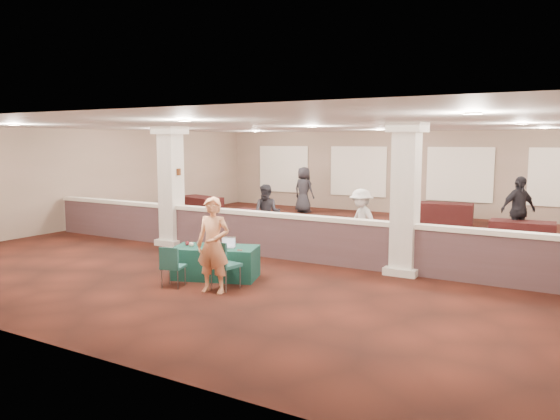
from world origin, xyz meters
The scene contains 31 objects.
ground centered at (0.00, 0.00, 0.00)m, with size 16.00×16.00×0.00m, color #421910.
wall_back centered at (0.00, 8.00, 1.60)m, with size 16.00×0.04×3.20m, color #83705B.
wall_front centered at (0.00, -8.00, 1.60)m, with size 16.00×0.04×3.20m, color #83705B.
wall_left centered at (-8.00, 0.00, 1.60)m, with size 0.04×16.00×3.20m, color #83705B.
ceiling centered at (0.00, 0.00, 3.20)m, with size 16.00×16.00×0.02m, color silver.
partition_wall centered at (0.00, -1.50, 0.57)m, with size 15.60×0.28×1.10m.
column_left centered at (-3.50, -1.50, 1.64)m, with size 0.72×0.72×3.20m.
column_right centered at (3.00, -1.50, 1.64)m, with size 0.72×0.72×3.20m.
sconce_left centered at (-3.78, -1.50, 2.00)m, with size 0.12×0.12×0.18m.
sconce_right centered at (-3.22, -1.50, 2.00)m, with size 0.12×0.12×0.18m.
near_table centered at (-0.23, -3.83, 0.33)m, with size 1.70×0.85×0.65m, color #0E3630.
conf_chair_main centered at (0.43, -4.49, 0.56)m, with size 0.53×0.53×0.94m.
conf_chair_side centered at (-0.50, -4.88, 0.48)m, with size 0.50×0.50×0.81m.
woman centered at (0.39, -4.71, 0.90)m, with size 0.65×0.43×1.80m, color #F1A068.
far_table_front_left centered at (-5.15, 0.30, 0.33)m, with size 1.62×0.81×0.66m, color black.
far_table_front_center centered at (-2.00, 0.30, 0.40)m, with size 1.98×0.99×0.80m, color black.
far_table_back_left centered at (-6.50, 3.40, 0.37)m, with size 1.81×0.90×0.73m, color black.
far_table_back_center centered at (2.00, 6.12, 0.36)m, with size 1.77×0.88×0.72m, color black.
far_table_back_right centered at (4.76, 3.20, 0.33)m, with size 1.65×0.82×0.67m, color black.
attendee_a centered at (-1.50, 0.20, 0.81)m, with size 0.77×0.43×1.61m, color black.
attendee_b centered at (1.36, 0.09, 0.81)m, with size 1.04×0.48×1.63m, color #B9BAB5.
attendee_c centered at (4.61, 3.44, 0.94)m, with size 1.10×0.52×1.87m, color black.
attendee_d centered at (-3.62, 6.32, 0.90)m, with size 0.89×0.48×1.80m, color black.
laptop_base centered at (0.04, -3.78, 0.66)m, with size 0.30×0.21×0.02m, color #BBBCC0.
laptop_screen centered at (0.00, -3.69, 0.77)m, with size 0.30×0.01×0.20m, color #BBBCC0.
screen_glow centered at (0.00, -3.69, 0.76)m, with size 0.27×0.00×0.17m, color #B0B8D3.
knitting centered at (-0.11, -4.03, 0.67)m, with size 0.36×0.27×0.03m, color #C7761F.
yarn_cream centered at (-0.66, -4.09, 0.70)m, with size 0.10×0.10×0.10m, color #F1E5C6.
yarn_red centered at (-0.84, -4.01, 0.70)m, with size 0.09×0.09×0.09m, color maroon.
yarn_grey centered at (-0.65, -3.87, 0.70)m, with size 0.09×0.09×0.09m, color #48484D.
scissors centered at (0.40, -3.87, 0.66)m, with size 0.11×0.03×0.01m, color #B41613.
Camera 1 is at (6.55, -12.65, 2.82)m, focal length 35.00 mm.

